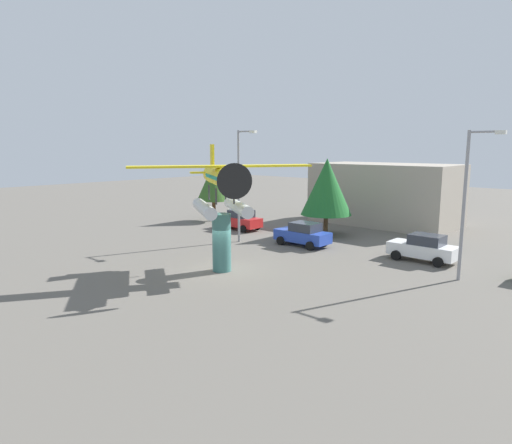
{
  "coord_description": "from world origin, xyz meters",
  "views": [
    {
      "loc": [
        18.85,
        -17.72,
        7.22
      ],
      "look_at": [
        0.0,
        3.0,
        2.56
      ],
      "focal_mm": 31.53,
      "sensor_mm": 36.0,
      "label": 1
    }
  ],
  "objects_px": {
    "car_mid_blue": "(303,234)",
    "tree_west": "(213,182)",
    "streetlight_secondary": "(468,195)",
    "tree_east": "(327,187)",
    "car_near_red": "(240,220)",
    "streetlight_primary": "(240,179)",
    "car_far_white": "(424,248)",
    "floatplane_monument": "(221,185)",
    "display_pedestal": "(222,243)",
    "storefront_building": "(385,194)"
  },
  "relations": [
    {
      "from": "car_mid_blue",
      "to": "tree_west",
      "type": "distance_m",
      "value": 14.14
    },
    {
      "from": "streetlight_secondary",
      "to": "tree_east",
      "type": "distance_m",
      "value": 14.17
    },
    {
      "from": "car_near_red",
      "to": "streetlight_primary",
      "type": "bearing_deg",
      "value": 135.15
    },
    {
      "from": "car_far_white",
      "to": "streetlight_primary",
      "type": "height_order",
      "value": "streetlight_primary"
    },
    {
      "from": "floatplane_monument",
      "to": "car_mid_blue",
      "type": "relative_size",
      "value": 2.23
    },
    {
      "from": "car_far_white",
      "to": "tree_west",
      "type": "bearing_deg",
      "value": -4.91
    },
    {
      "from": "display_pedestal",
      "to": "streetlight_secondary",
      "type": "height_order",
      "value": "streetlight_secondary"
    },
    {
      "from": "car_near_red",
      "to": "streetlight_primary",
      "type": "height_order",
      "value": "streetlight_primary"
    },
    {
      "from": "display_pedestal",
      "to": "streetlight_secondary",
      "type": "bearing_deg",
      "value": 33.79
    },
    {
      "from": "streetlight_primary",
      "to": "streetlight_secondary",
      "type": "xyz_separation_m",
      "value": [
        16.14,
        0.84,
        -0.19
      ]
    },
    {
      "from": "car_near_red",
      "to": "storefront_building",
      "type": "relative_size",
      "value": 0.32
    },
    {
      "from": "streetlight_primary",
      "to": "tree_west",
      "type": "xyz_separation_m",
      "value": [
        -9.05,
        5.48,
        -1.04
      ]
    },
    {
      "from": "car_mid_blue",
      "to": "storefront_building",
      "type": "xyz_separation_m",
      "value": [
        -0.15,
        13.19,
        1.97
      ]
    },
    {
      "from": "streetlight_primary",
      "to": "storefront_building",
      "type": "bearing_deg",
      "value": 74.65
    },
    {
      "from": "floatplane_monument",
      "to": "car_far_white",
      "type": "height_order",
      "value": "floatplane_monument"
    },
    {
      "from": "streetlight_primary",
      "to": "floatplane_monument",
      "type": "bearing_deg",
      "value": -53.18
    },
    {
      "from": "floatplane_monument",
      "to": "car_near_red",
      "type": "bearing_deg",
      "value": 162.58
    },
    {
      "from": "storefront_building",
      "to": "tree_west",
      "type": "relative_size",
      "value": 2.28
    },
    {
      "from": "storefront_building",
      "to": "tree_east",
      "type": "height_order",
      "value": "tree_east"
    },
    {
      "from": "streetlight_secondary",
      "to": "storefront_building",
      "type": "distance_m",
      "value": 18.87
    },
    {
      "from": "car_near_red",
      "to": "streetlight_secondary",
      "type": "height_order",
      "value": "streetlight_secondary"
    },
    {
      "from": "streetlight_secondary",
      "to": "storefront_building",
      "type": "bearing_deg",
      "value": 129.43
    },
    {
      "from": "car_far_white",
      "to": "storefront_building",
      "type": "distance_m",
      "value": 14.69
    },
    {
      "from": "display_pedestal",
      "to": "car_mid_blue",
      "type": "xyz_separation_m",
      "value": [
        -0.57,
        8.81,
        -0.83
      ]
    },
    {
      "from": "streetlight_primary",
      "to": "tree_west",
      "type": "bearing_deg",
      "value": 148.8
    },
    {
      "from": "car_far_white",
      "to": "tree_east",
      "type": "xyz_separation_m",
      "value": [
        -9.54,
        3.17,
        3.14
      ]
    },
    {
      "from": "car_far_white",
      "to": "tree_west",
      "type": "relative_size",
      "value": 0.74
    },
    {
      "from": "car_mid_blue",
      "to": "streetlight_secondary",
      "type": "relative_size",
      "value": 0.52
    },
    {
      "from": "tree_west",
      "to": "car_far_white",
      "type": "bearing_deg",
      "value": -4.91
    },
    {
      "from": "streetlight_primary",
      "to": "storefront_building",
      "type": "distance_m",
      "value": 16.03
    },
    {
      "from": "streetlight_primary",
      "to": "streetlight_secondary",
      "type": "distance_m",
      "value": 16.16
    },
    {
      "from": "car_mid_blue",
      "to": "display_pedestal",
      "type": "bearing_deg",
      "value": 93.71
    },
    {
      "from": "floatplane_monument",
      "to": "car_far_white",
      "type": "bearing_deg",
      "value": 85.51
    },
    {
      "from": "floatplane_monument",
      "to": "storefront_building",
      "type": "distance_m",
      "value": 22.2
    },
    {
      "from": "car_near_red",
      "to": "car_far_white",
      "type": "height_order",
      "value": "same"
    },
    {
      "from": "storefront_building",
      "to": "tree_east",
      "type": "distance_m",
      "value": 8.69
    },
    {
      "from": "display_pedestal",
      "to": "tree_east",
      "type": "xyz_separation_m",
      "value": [
        -1.64,
        13.44,
        2.32
      ]
    },
    {
      "from": "display_pedestal",
      "to": "tree_east",
      "type": "height_order",
      "value": "tree_east"
    },
    {
      "from": "storefront_building",
      "to": "car_near_red",
      "type": "bearing_deg",
      "value": -124.84
    },
    {
      "from": "car_near_red",
      "to": "car_mid_blue",
      "type": "relative_size",
      "value": 1.0
    },
    {
      "from": "streetlight_secondary",
      "to": "display_pedestal",
      "type": "bearing_deg",
      "value": -146.21
    },
    {
      "from": "car_far_white",
      "to": "storefront_building",
      "type": "bearing_deg",
      "value": -53.7
    },
    {
      "from": "floatplane_monument",
      "to": "car_far_white",
      "type": "relative_size",
      "value": 2.23
    },
    {
      "from": "display_pedestal",
      "to": "tree_west",
      "type": "bearing_deg",
      "value": 139.02
    },
    {
      "from": "floatplane_monument",
      "to": "car_far_white",
      "type": "xyz_separation_m",
      "value": [
        7.79,
        10.34,
        -4.21
      ]
    },
    {
      "from": "display_pedestal",
      "to": "car_near_red",
      "type": "bearing_deg",
      "value": 129.91
    },
    {
      "from": "display_pedestal",
      "to": "streetlight_secondary",
      "type": "relative_size",
      "value": 0.42
    },
    {
      "from": "car_near_red",
      "to": "car_far_white",
      "type": "relative_size",
      "value": 1.0
    },
    {
      "from": "storefront_building",
      "to": "floatplane_monument",
      "type": "bearing_deg",
      "value": -87.84
    },
    {
      "from": "storefront_building",
      "to": "tree_west",
      "type": "distance_m",
      "value": 16.55
    }
  ]
}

